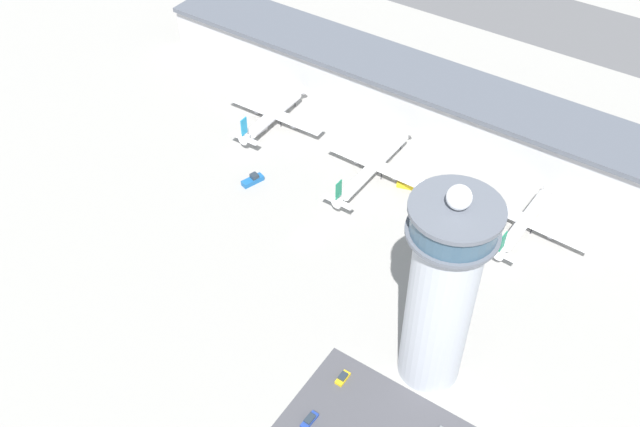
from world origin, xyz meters
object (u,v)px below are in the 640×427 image
Objects in this scene: airplane_gate_alpha at (274,114)px; service_truck_catering at (257,130)px; service_truck_fuel at (253,180)px; airplane_gate_charlie at (525,220)px; control_tower at (442,292)px; airplane_gate_bravo at (375,165)px; service_truck_baggage at (410,185)px; car_silver_sedan at (343,378)px; car_black_suv at (310,420)px.

service_truck_catering is (-2.06, -6.96, -3.20)m from airplane_gate_alpha.
service_truck_fuel is (14.14, -20.18, 0.11)m from service_truck_catering.
airplane_gate_charlie reaches higher than service_truck_catering.
airplane_gate_bravo is (-45.97, 51.93, -23.40)m from control_tower.
control_tower is 7.29× the size of service_truck_baggage.
control_tower is 73.19m from airplane_gate_bravo.
car_silver_sedan reaches higher than car_black_suv.
airplane_gate_charlie is (0.62, 55.73, -24.10)m from control_tower.
service_truck_baggage is 82.97m from car_black_suv.
car_black_suv is at bearing -43.28° from service_truck_fuel.
service_truck_baggage is (-35.03, -2.18, -2.63)m from airplane_gate_charlie.
control_tower is 13.93× the size of car_silver_sedan.
airplane_gate_charlie is at bearing 79.23° from car_black_suv.
control_tower reaches higher than service_truck_catering.
airplane_gate_bravo reaches higher than service_truck_fuel.
service_truck_baggage is at bearing -176.44° from airplane_gate_charlie.
airplane_gate_alpha reaches higher than service_truck_catering.
car_silver_sedan is 0.86× the size of car_black_suv.
airplane_gate_alpha reaches higher than service_truck_baggage.
control_tower is 11.93× the size of car_black_suv.
service_truck_catering is 97.32m from car_silver_sedan.
airplane_gate_bravo is at bearing 115.26° from car_silver_sedan.
control_tower reaches higher than car_black_suv.
airplane_gate_bravo is 43.23m from service_truck_catering.
control_tower is at bearing -57.27° from service_truck_baggage.
service_truck_fuel is 1.78× the size of car_silver_sedan.
control_tower is 1.37× the size of airplane_gate_bravo.
airplane_gate_bravo reaches higher than airplane_gate_charlie.
service_truck_baggage is (-34.41, 53.55, -26.73)m from control_tower.
car_black_suv is (30.83, -79.08, -3.88)m from airplane_gate_bravo.
airplane_gate_alpha is 8.74× the size of car_silver_sedan.
airplane_gate_bravo is at bearing 3.58° from service_truck_catering.
control_tower is at bearing 60.85° from car_black_suv.
control_tower is 7.85× the size of service_truck_catering.
airplane_gate_alpha reaches higher than airplane_gate_charlie.
service_truck_baggage reaches higher than service_truck_fuel.
airplane_gate_bravo is (40.95, -4.27, 0.31)m from airplane_gate_alpha.
airplane_gate_bravo is 36.98m from service_truck_fuel.
service_truck_fuel is 1.53× the size of car_black_suv.
airplane_gate_charlie is 84.43m from car_black_suv.
airplane_gate_alpha is at bearing 147.12° from control_tower.
control_tower is at bearing -21.22° from service_truck_fuel.
control_tower reaches higher than airplane_gate_charlie.
service_truck_catering is 0.93× the size of service_truck_baggage.
car_silver_sedan is (-15.54, -69.63, -3.13)m from airplane_gate_charlie.
airplane_gate_charlie is 9.19× the size of car_silver_sedan.
service_truck_catering is at bearing 125.02° from service_truck_fuel.
airplane_gate_alpha is at bearing 177.11° from service_truck_baggage.
service_truck_catering is at bearing -175.48° from service_truck_baggage.
service_truck_catering is (-88.98, 49.24, -26.91)m from control_tower.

